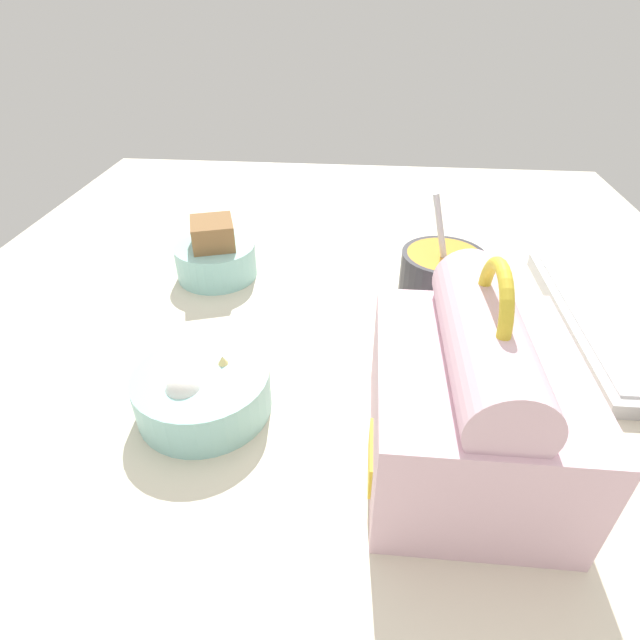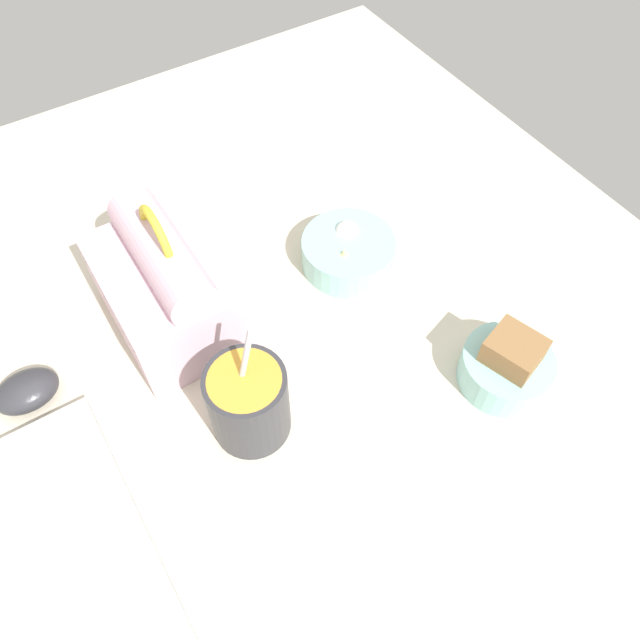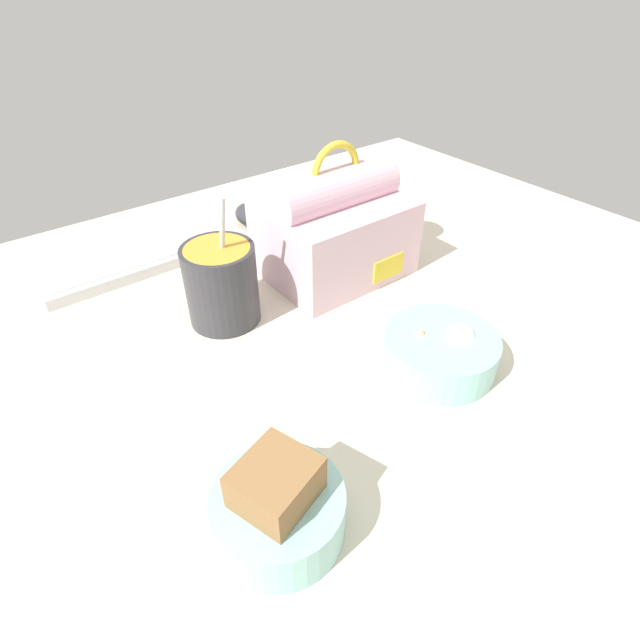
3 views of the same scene
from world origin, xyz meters
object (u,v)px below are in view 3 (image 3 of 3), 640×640
Objects in this scene: bento_bowl_sandwich at (278,508)px; computer_mouse at (253,215)px; soup_cup at (221,283)px; bento_bowl_snacks at (439,350)px; lunch_bag at (335,230)px; keyboard at (143,254)px.

bento_bowl_sandwich is 59.93cm from computer_mouse.
bento_bowl_snacks is at bearing -57.51° from soup_cup.
soup_cup reaches higher than bento_bowl_snacks.
bento_bowl_sandwich reaches higher than bento_bowl_snacks.
soup_cup is 1.58× the size of bento_bowl_sandwich.
lunch_bag reaches higher than computer_mouse.
lunch_bag reaches higher than soup_cup.
lunch_bag is at bearing -86.00° from computer_mouse.
lunch_bag is at bearing -43.83° from keyboard.
computer_mouse is (29.44, 52.19, -1.31)cm from bento_bowl_sandwich.
soup_cup reaches higher than computer_mouse.
lunch_bag reaches higher than bento_bowl_sandwich.
lunch_bag is 43.81cm from bento_bowl_sandwich.
bento_bowl_sandwich is (-30.94, -30.78, -3.92)cm from lunch_bag.
lunch_bag is 1.79× the size of bento_bowl_sandwich.
soup_cup is at bearing 122.49° from bento_bowl_snacks.
computer_mouse is (2.49, 46.29, -0.61)cm from bento_bowl_snacks.
computer_mouse is at bearing -0.10° from keyboard.
lunch_bag is (22.34, -21.45, 6.12)cm from keyboard.
bento_bowl_snacks is (26.95, 5.90, -0.70)cm from bento_bowl_sandwich.
soup_cup is (2.87, -22.01, 4.65)cm from keyboard.
soup_cup is at bearing -129.28° from computer_mouse.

